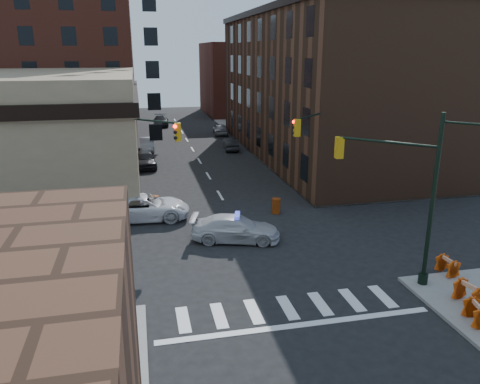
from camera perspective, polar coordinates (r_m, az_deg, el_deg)
name	(u,v)px	position (r m, az deg, el deg)	size (l,w,h in m)	color
ground	(251,246)	(26.72, 1.30, -6.62)	(140.00, 140.00, 0.00)	black
sidewalk_ne	(361,134)	(64.36, 14.58, 6.83)	(34.00, 54.50, 0.15)	gray
apartment_block	(26,39)	(65.08, -24.63, 16.57)	(25.00, 25.00, 24.00)	brown
commercial_row_ne	(322,88)	(50.13, 10.00, 12.41)	(14.00, 34.00, 14.00)	#482C1D
filler_nw	(73,67)	(86.46, -19.69, 14.12)	(20.00, 18.00, 16.00)	brown
filler_ne	(251,79)	(84.31, 1.34, 13.65)	(16.00, 16.00, 12.00)	brown
signal_pole_se	(409,189)	(22.61, 19.85, 0.38)	(5.40, 5.27, 8.00)	black
signal_pole_nw	(140,156)	(29.83, -12.13, 4.26)	(3.58, 3.67, 8.00)	black
signal_pole_ne	(317,148)	(32.04, 9.32, 5.27)	(3.67, 3.58, 8.00)	black
tree_ne_near	(262,119)	(52.06, 2.66, 8.91)	(3.00, 3.00, 4.85)	black
tree_ne_far	(245,110)	(59.76, 0.66, 9.94)	(3.00, 3.00, 4.85)	black
police_car	(235,228)	(27.22, -0.56, -4.46)	(2.09, 5.15, 1.50)	silver
pickup	(144,207)	(31.20, -11.66, -1.85)	(2.75, 5.96, 1.66)	silver
parked_car_wnear	(145,159)	(45.36, -11.48, 3.94)	(1.86, 4.64, 1.58)	black
parked_car_wfar	(147,144)	(53.04, -11.27, 5.71)	(1.51, 4.32, 1.42)	#989AA1
parked_car_wdeep	(161,121)	(70.77, -9.61, 8.56)	(2.14, 5.25, 1.52)	black
parked_car_enear	(231,144)	(52.50, -1.15, 5.86)	(1.39, 3.99, 1.32)	black
parked_car_efar	(220,129)	(62.58, -2.42, 7.69)	(1.73, 4.30, 1.47)	gray
pedestrian_a	(111,205)	(31.64, -15.47, -1.52)	(0.63, 0.41, 1.72)	black
pedestrian_b	(96,194)	(34.05, -17.10, -0.19)	(0.93, 0.72, 1.91)	black
pedestrian_c	(80,199)	(33.25, -18.92, -0.78)	(1.11, 0.46, 1.89)	#1D242C
barrel_road	(276,206)	(31.92, 4.42, -1.69)	(0.59, 0.59, 1.05)	orange
barrel_bank	(155,202)	(33.23, -10.30, -1.26)	(0.53, 0.53, 0.94)	red
barricade_se_a	(447,266)	(25.19, 23.97, -8.26)	(1.12, 0.56, 0.84)	#D06909
barricade_se_b	(469,294)	(22.77, 26.12, -11.09)	(1.27, 0.63, 0.95)	#BF3909
barricade_se_c	(477,313)	(21.45, 26.88, -13.06)	(1.17, 0.59, 0.88)	red
barricade_nw_a	(85,216)	(31.41, -18.38, -2.78)	(1.08, 0.54, 0.81)	orange
barricade_nw_b	(65,216)	(31.53, -20.51, -2.74)	(1.33, 0.67, 1.00)	#BF3909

